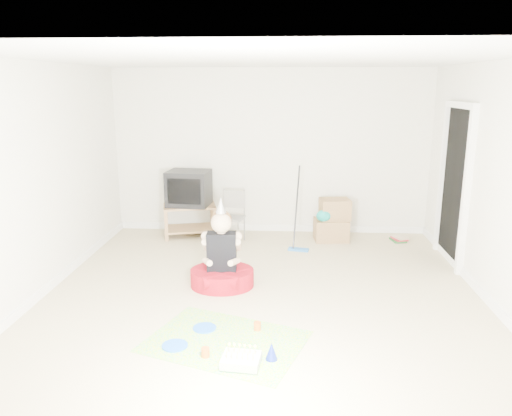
# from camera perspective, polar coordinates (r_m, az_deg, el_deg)

# --- Properties ---
(ground) EXTENTS (5.00, 5.00, 0.00)m
(ground) POSITION_cam_1_polar(r_m,az_deg,el_deg) (5.89, 0.73, -9.48)
(ground) COLOR beige
(ground) RESTS_ON ground
(doorway_recess) EXTENTS (0.02, 0.90, 2.05)m
(doorway_recess) POSITION_cam_1_polar(r_m,az_deg,el_deg) (7.08, 21.77, 2.22)
(doorway_recess) COLOR black
(doorway_recess) RESTS_ON ground
(tv_stand) EXTENTS (0.90, 0.68, 0.50)m
(tv_stand) POSITION_cam_1_polar(r_m,az_deg,el_deg) (7.95, -7.57, -1.12)
(tv_stand) COLOR #996F45
(tv_stand) RESTS_ON ground
(crt_tv) EXTENTS (0.68, 0.58, 0.55)m
(crt_tv) POSITION_cam_1_polar(r_m,az_deg,el_deg) (7.84, -7.68, 2.27)
(crt_tv) COLOR black
(crt_tv) RESTS_ON tv_stand
(folding_chair) EXTENTS (0.43, 0.41, 0.80)m
(folding_chair) POSITION_cam_1_polar(r_m,az_deg,el_deg) (7.53, -2.85, -1.13)
(folding_chair) COLOR gray
(folding_chair) RESTS_ON ground
(cardboard_boxes) EXTENTS (0.56, 0.45, 0.64)m
(cardboard_boxes) POSITION_cam_1_polar(r_m,az_deg,el_deg) (7.75, 8.70, -1.45)
(cardboard_boxes) COLOR #98734A
(cardboard_boxes) RESTS_ON ground
(floor_mop) EXTENTS (0.31, 0.40, 1.19)m
(floor_mop) POSITION_cam_1_polar(r_m,az_deg,el_deg) (7.21, 4.91, -2.90)
(floor_mop) COLOR blue
(floor_mop) RESTS_ON ground
(book_pile) EXTENTS (0.25, 0.28, 0.08)m
(book_pile) POSITION_cam_1_polar(r_m,az_deg,el_deg) (7.99, 16.04, -3.37)
(book_pile) COLOR #22682A
(book_pile) RESTS_ON ground
(seated_woman) EXTENTS (0.80, 0.80, 1.09)m
(seated_woman) POSITION_cam_1_polar(r_m,az_deg,el_deg) (5.97, -3.91, -6.76)
(seated_woman) COLOR maroon
(seated_woman) RESTS_ON ground
(party_mat) EXTENTS (1.67, 1.44, 0.01)m
(party_mat) POSITION_cam_1_polar(r_m,az_deg,el_deg) (4.85, -3.54, -14.96)
(party_mat) COLOR #E63073
(party_mat) RESTS_ON ground
(birthday_cake) EXTENTS (0.35, 0.29, 0.15)m
(birthday_cake) POSITION_cam_1_polar(r_m,az_deg,el_deg) (4.46, -1.72, -17.11)
(birthday_cake) COLOR silver
(birthday_cake) RESTS_ON party_mat
(blue_plate_near) EXTENTS (0.24, 0.24, 0.01)m
(blue_plate_near) POSITION_cam_1_polar(r_m,az_deg,el_deg) (5.08, -5.90, -13.47)
(blue_plate_near) COLOR blue
(blue_plate_near) RESTS_ON party_mat
(blue_plate_far) EXTENTS (0.32, 0.32, 0.01)m
(blue_plate_far) POSITION_cam_1_polar(r_m,az_deg,el_deg) (4.81, -9.26, -15.25)
(blue_plate_far) COLOR blue
(blue_plate_far) RESTS_ON party_mat
(orange_cup_near) EXTENTS (0.10, 0.10, 0.08)m
(orange_cup_near) POSITION_cam_1_polar(r_m,az_deg,el_deg) (5.01, 0.15, -13.34)
(orange_cup_near) COLOR #D25717
(orange_cup_near) RESTS_ON party_mat
(orange_cup_far) EXTENTS (0.10, 0.10, 0.08)m
(orange_cup_far) POSITION_cam_1_polar(r_m,az_deg,el_deg) (4.60, -5.80, -16.08)
(orange_cup_far) COLOR #D25717
(orange_cup_far) RESTS_ON party_mat
(blue_party_hat) EXTENTS (0.15, 0.15, 0.16)m
(blue_party_hat) POSITION_cam_1_polar(r_m,az_deg,el_deg) (4.52, 1.79, -16.02)
(blue_party_hat) COLOR #1C30C6
(blue_party_hat) RESTS_ON party_mat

